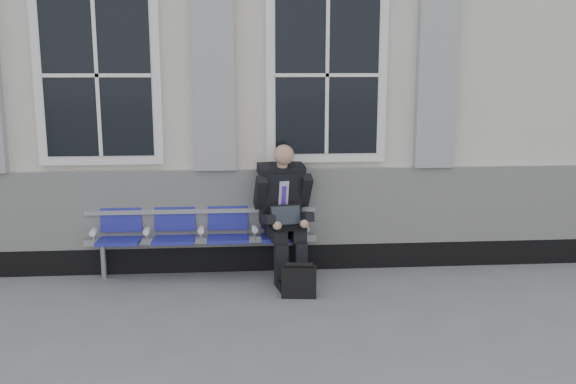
{
  "coord_description": "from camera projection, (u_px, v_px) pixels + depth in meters",
  "views": [
    {
      "loc": [
        -0.66,
        -5.74,
        2.36
      ],
      "look_at": [
        -0.13,
        0.9,
        1.04
      ],
      "focal_mm": 40.0,
      "sensor_mm": 36.0,
      "label": 1
    }
  ],
  "objects": [
    {
      "name": "station_building",
      "position": [
        281.0,
        75.0,
        9.09
      ],
      "size": [
        14.4,
        4.4,
        4.49
      ],
      "color": "beige",
      "rests_on": "ground"
    },
    {
      "name": "ground",
      "position": [
        309.0,
        316.0,
        6.12
      ],
      "size": [
        70.0,
        70.0,
        0.0
      ],
      "primitive_type": "plane",
      "color": "slate",
      "rests_on": "ground"
    },
    {
      "name": "briefcase",
      "position": [
        299.0,
        281.0,
        6.62
      ],
      "size": [
        0.38,
        0.2,
        0.37
      ],
      "color": "black",
      "rests_on": "ground"
    },
    {
      "name": "businessman",
      "position": [
        284.0,
        208.0,
        7.11
      ],
      "size": [
        0.66,
        0.89,
        1.51
      ],
      "color": "black",
      "rests_on": "ground"
    },
    {
      "name": "bench",
      "position": [
        201.0,
        228.0,
        7.23
      ],
      "size": [
        2.6,
        0.47,
        0.91
      ],
      "color": "#9EA0A3",
      "rests_on": "ground"
    }
  ]
}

